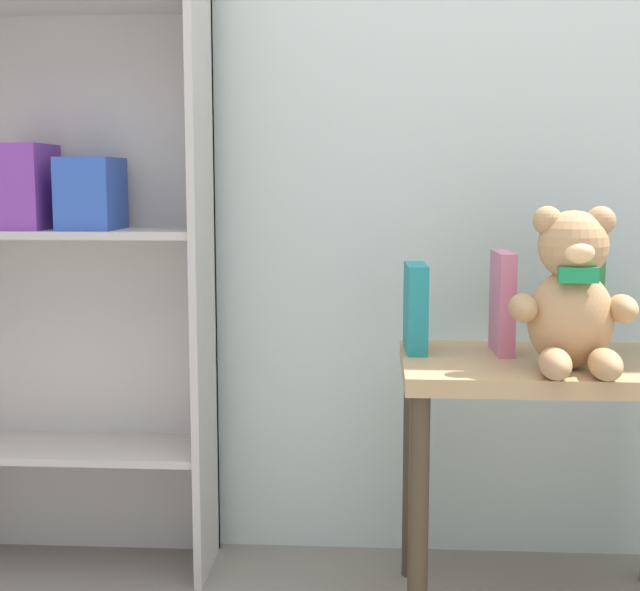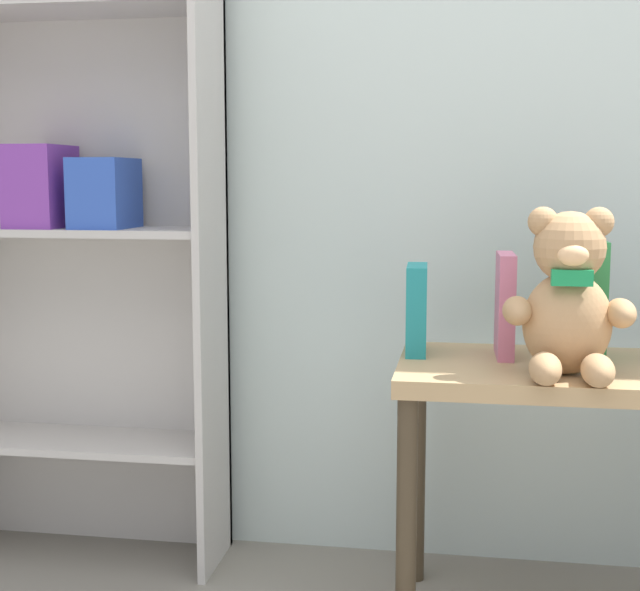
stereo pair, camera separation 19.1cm
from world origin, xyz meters
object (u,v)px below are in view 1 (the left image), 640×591
display_table (549,403)px  book_standing_pink (502,302)px  book_standing_teal (416,308)px  book_standing_green (589,296)px  teddy_bear (572,296)px  bookshelf_side (64,191)px

display_table → book_standing_pink: book_standing_pink is taller
book_standing_teal → book_standing_green: bearing=-0.7°
teddy_bear → book_standing_green: (0.08, 0.19, -0.02)m
teddy_bear → book_standing_teal: size_ratio=1.69×
book_standing_green → book_standing_teal: bearing=-177.7°
teddy_bear → book_standing_pink: 0.21m
book_standing_green → display_table: bearing=-137.0°
book_standing_teal → book_standing_pink: (0.19, -0.00, 0.01)m
book_standing_teal → bookshelf_side: bearing=167.5°
display_table → book_standing_pink: bearing=143.0°
display_table → book_standing_pink: size_ratio=2.83×
book_standing_pink → teddy_bear: bearing=-59.2°
book_standing_pink → book_standing_green: book_standing_green is taller
display_table → book_standing_teal: (-0.28, 0.07, 0.19)m
display_table → book_standing_teal: book_standing_teal is taller
book_standing_pink → display_table: bearing=-38.5°
display_table → book_standing_green: (0.09, 0.09, 0.22)m
book_standing_green → book_standing_pink: bearing=-174.8°
teddy_bear → book_standing_teal: 0.35m
teddy_bear → book_standing_green: size_ratio=1.30×
bookshelf_side → book_standing_teal: bookshelf_side is taller
teddy_bear → book_standing_green: bearing=68.2°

